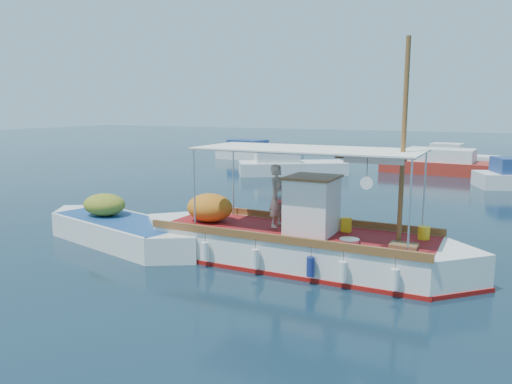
% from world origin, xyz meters
% --- Properties ---
extents(ground, '(160.00, 160.00, 0.00)m').
position_xyz_m(ground, '(0.00, 0.00, 0.00)').
color(ground, black).
rests_on(ground, ground).
extents(fishing_caique, '(9.95, 2.82, 6.07)m').
position_xyz_m(fishing_caique, '(-0.28, -0.09, 0.54)').
color(fishing_caique, white).
rests_on(fishing_caique, ground).
extents(dinghy, '(6.72, 3.14, 1.69)m').
position_xyz_m(dinghy, '(-5.97, -0.54, 0.35)').
color(dinghy, white).
rests_on(dinghy, ground).
extents(bg_boat_nw, '(6.96, 5.55, 1.80)m').
position_xyz_m(bg_boat_nw, '(-7.35, 16.84, 0.49)').
color(bg_boat_nw, silver).
rests_on(bg_boat_nw, ground).
extents(bg_boat_n, '(10.46, 3.57, 1.80)m').
position_xyz_m(bg_boat_n, '(2.42, 21.51, 0.49)').
color(bg_boat_n, maroon).
rests_on(bg_boat_n, ground).
extents(bg_boat_far_w, '(7.49, 3.55, 1.80)m').
position_xyz_m(bg_boat_far_w, '(-13.13, 23.86, 0.49)').
color(bg_boat_far_w, silver).
rests_on(bg_boat_far_w, ground).
extents(bg_boat_far_n, '(5.56, 2.68, 1.80)m').
position_xyz_m(bg_boat_far_n, '(1.75, 26.75, 0.49)').
color(bg_boat_far_n, silver).
rests_on(bg_boat_far_n, ground).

